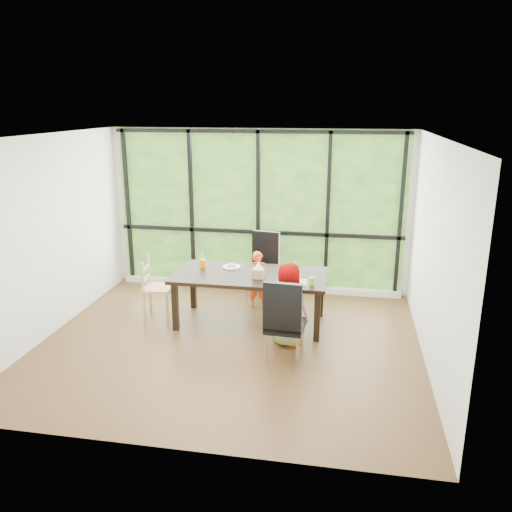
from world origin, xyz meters
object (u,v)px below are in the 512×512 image
child_toddler (258,280)px  orange_cup (203,264)px  child_older (290,305)px  dining_table (250,299)px  plate_far (232,267)px  plate_near (288,281)px  green_cup (312,281)px  tissue_box (258,273)px  chair_interior_leather (285,320)px  chair_end_beech (158,288)px  chair_window_leather (262,266)px

child_toddler → orange_cup: (-0.75, -0.47, 0.36)m
child_older → orange_cup: child_older is taller
dining_table → orange_cup: (-0.75, 0.17, 0.44)m
plate_far → child_older: bearing=-41.2°
plate_near → orange_cup: 1.37m
child_older → plate_near: (-0.08, 0.38, 0.20)m
child_toddler → green_cup: child_toddler is taller
dining_table → tissue_box: 0.49m
dining_table → plate_far: size_ratio=8.26×
chair_interior_leather → chair_end_beech: (-2.03, 1.03, -0.09)m
child_toddler → plate_near: child_toddler is taller
chair_window_leather → orange_cup: 1.18m
chair_window_leather → plate_far: bearing=-103.6°
plate_far → orange_cup: size_ratio=2.11×
plate_far → chair_window_leather: bearing=67.5°
child_older → tissue_box: child_older is taller
orange_cup → plate_near: bearing=-16.3°
chair_end_beech → orange_cup: chair_end_beech is taller
child_older → green_cup: size_ratio=10.20×
orange_cup → tissue_box: 0.94m
chair_window_leather → plate_far: chair_window_leather is taller
child_toddler → tissue_box: (0.14, -0.78, 0.37)m
child_older → green_cup: 0.44m
chair_end_beech → plate_far: size_ratio=3.42×
dining_table → tissue_box: size_ratio=14.12×
plate_far → orange_cup: 0.43m
orange_cup → green_cup: size_ratio=1.13×
chair_end_beech → tissue_box: bearing=-102.1°
chair_end_beech → green_cup: chair_end_beech is taller
chair_window_leather → child_toddler: bearing=-80.4°
plate_far → dining_table: bearing=-37.8°
child_older → chair_interior_leather: bearing=111.2°
orange_cup → chair_window_leather: bearing=49.6°
plate_near → tissue_box: bearing=170.8°
child_older → tissue_box: (-0.50, 0.45, 0.26)m
chair_end_beech → orange_cup: size_ratio=7.22×
chair_end_beech → child_toddler: bearing=-72.1°
chair_end_beech → green_cup: (2.29, -0.32, 0.35)m
plate_far → child_toddler: bearing=49.1°
child_older → plate_far: (-0.97, 0.85, 0.20)m
tissue_box → plate_far: bearing=139.5°
chair_end_beech → orange_cup: 0.76m
chair_interior_leather → plate_near: 0.86m
orange_cup → green_cup: (1.65, -0.50, -0.01)m
chair_end_beech → orange_cup: (0.65, 0.18, 0.36)m
child_older → tissue_box: size_ratio=7.29×
chair_window_leather → chair_end_beech: bearing=-134.0°
plate_far → plate_near: (0.89, -0.47, -0.00)m
green_cup → tissue_box: size_ratio=0.71×
child_older → child_toddler: bearing=-40.0°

